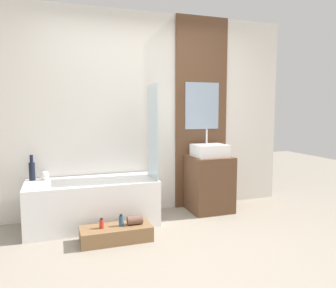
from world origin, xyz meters
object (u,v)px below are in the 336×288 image
object	(u,v)px
bathtub	(93,203)
bottle_soap_primary	(102,224)
bottle_soap_secondary	(121,221)
sink	(210,150)
wooden_step_bench	(116,234)
vase_round_light	(45,176)
vase_tall_dark	(32,170)

from	to	relation	value
bathtub	bottle_soap_primary	distance (m)	0.56
bathtub	bottle_soap_secondary	size ratio (longest dim) A/B	12.00
sink	bottle_soap_primary	distance (m)	1.74
sink	bottle_soap_primary	size ratio (longest dim) A/B	4.06
wooden_step_bench	bottle_soap_primary	distance (m)	0.19
wooden_step_bench	bottle_soap_secondary	size ratio (longest dim) A/B	5.90
sink	vase_round_light	bearing A→B (deg)	175.24
bottle_soap_primary	bathtub	bearing A→B (deg)	93.04
bottle_soap_primary	bottle_soap_secondary	bearing A→B (deg)	0.00
bottle_soap_primary	bottle_soap_secondary	size ratio (longest dim) A/B	0.85
vase_tall_dark	bottle_soap_primary	bearing A→B (deg)	-49.31
sink	bottle_soap_secondary	bearing A→B (deg)	-155.04
bottle_soap_primary	vase_tall_dark	bearing A→B (deg)	130.69
wooden_step_bench	vase_tall_dark	bearing A→B (deg)	136.19
wooden_step_bench	sink	world-z (taller)	sink
vase_round_light	bottle_soap_primary	world-z (taller)	vase_round_light
vase_round_light	bottle_soap_primary	xyz separation A→B (m)	(0.55, -0.78, -0.38)
vase_round_light	bottle_soap_secondary	size ratio (longest dim) A/B	0.82
vase_tall_dark	bottle_soap_secondary	distance (m)	1.27
vase_round_light	vase_tall_dark	bearing A→B (deg)	173.17
bathtub	wooden_step_bench	size ratio (longest dim) A/B	2.03
wooden_step_bench	vase_round_light	xyz separation A→B (m)	(-0.69, 0.78, 0.51)
vase_tall_dark	bottle_soap_secondary	size ratio (longest dim) A/B	2.42
bathtub	wooden_step_bench	distance (m)	0.61
vase_round_light	bottle_soap_primary	size ratio (longest dim) A/B	0.96
bathtub	sink	size ratio (longest dim) A/B	3.46
wooden_step_bench	vase_tall_dark	xyz separation A→B (m)	(-0.83, 0.80, 0.58)
vase_tall_dark	vase_round_light	xyz separation A→B (m)	(0.14, -0.02, -0.07)
wooden_step_bench	bottle_soap_secondary	bearing A→B (deg)	0.00
bottle_soap_primary	bottle_soap_secondary	world-z (taller)	bottle_soap_secondary
bathtub	sink	bearing A→B (deg)	2.04
wooden_step_bench	vase_round_light	distance (m)	1.16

